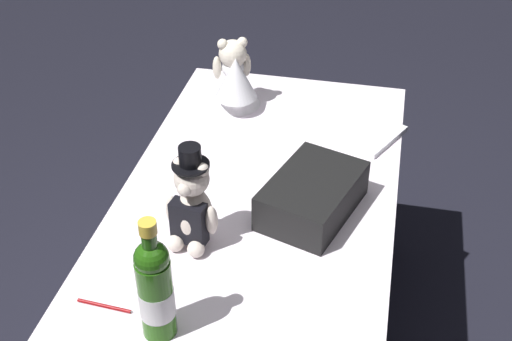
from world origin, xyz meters
TOP-DOWN VIEW (x-y plane):
  - reception_table at (0.00, 0.00)m, footprint 1.44×0.76m
  - teddy_bear_groom at (0.20, -0.12)m, footprint 0.13×0.14m
  - teddy_bear_bride at (-0.48, -0.18)m, footprint 0.23×0.20m
  - champagne_bottle at (0.50, -0.11)m, footprint 0.08×0.08m
  - signing_pen at (0.46, -0.25)m, footprint 0.02×0.14m
  - gift_case_black at (0.02, 0.16)m, footprint 0.35×0.28m
  - guestbook at (-0.41, 0.24)m, footprint 0.30×0.32m

SIDE VIEW (x-z plane):
  - reception_table at x=0.00m, z-range 0.00..0.74m
  - signing_pen at x=0.46m, z-range 0.74..0.74m
  - guestbook at x=-0.41m, z-range 0.74..0.75m
  - gift_case_black at x=0.02m, z-range 0.74..0.84m
  - teddy_bear_bride at x=-0.48m, z-range 0.72..0.96m
  - teddy_bear_groom at x=0.20m, z-range 0.71..0.99m
  - champagne_bottle at x=0.50m, z-range 0.71..1.03m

